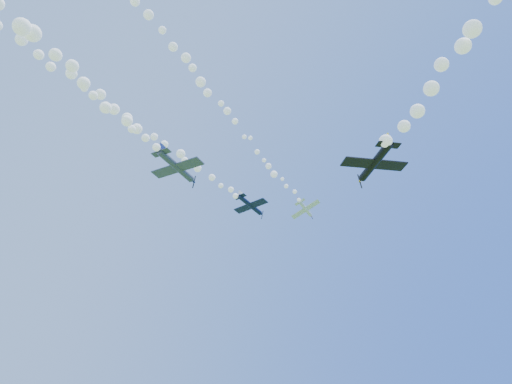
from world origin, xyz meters
TOP-DOWN VIEW (x-y plane):
  - plane_white at (22.50, 1.11)m, footprint 5.99×6.09m
  - smoke_trail_white at (-10.05, -13.45)m, footprint 61.98×28.96m
  - plane_navy at (7.29, -1.24)m, footprint 6.59×6.98m
  - smoke_trail_navy at (-33.82, -11.06)m, footprint 78.46×20.58m
  - plane_grey at (-10.41, -9.99)m, footprint 7.39×7.76m
  - plane_black at (4.18, -29.10)m, footprint 7.51×7.16m

SIDE VIEW (x-z plane):
  - plane_black at x=4.18m, z-range 33.32..35.38m
  - plane_grey at x=-10.41m, z-range 39.52..41.54m
  - smoke_trail_navy at x=-33.82m, z-range 46.68..49.32m
  - plane_navy at x=7.29m, z-range 46.95..49.43m
  - smoke_trail_white at x=-10.05m, z-range 54.31..56.98m
  - plane_white at x=22.50m, z-range 54.88..57.02m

